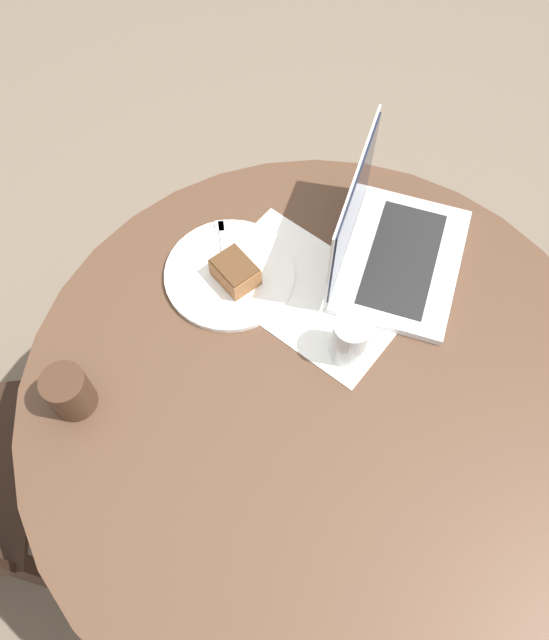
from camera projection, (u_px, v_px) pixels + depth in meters
The scene contains 9 objects.
ground_plane at pixel (306, 485), 1.79m from camera, with size 12.00×12.00×0.00m, color #6B5B4C.
dining_table at pixel (319, 415), 1.28m from camera, with size 1.14×1.14×0.71m.
paper_document at pixel (308, 292), 1.26m from camera, with size 0.41×0.28×0.00m.
plate at pixel (230, 274), 1.28m from camera, with size 0.27×0.27×0.01m.
cake_slice at pixel (235, 272), 1.24m from camera, with size 0.09×0.08×0.05m.
fork at pixel (224, 246), 1.30m from camera, with size 0.15×0.12×0.00m.
coffee_glass at pixel (69, 392), 1.11m from camera, with size 0.08×0.08×0.10m.
water_glass at pixel (350, 339), 1.15m from camera, with size 0.07×0.07×0.11m.
laptop at pixel (389, 247), 1.26m from camera, with size 0.36×0.40×0.25m.
Camera 1 is at (-0.25, 0.38, 1.79)m, focal length 35.00 mm.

